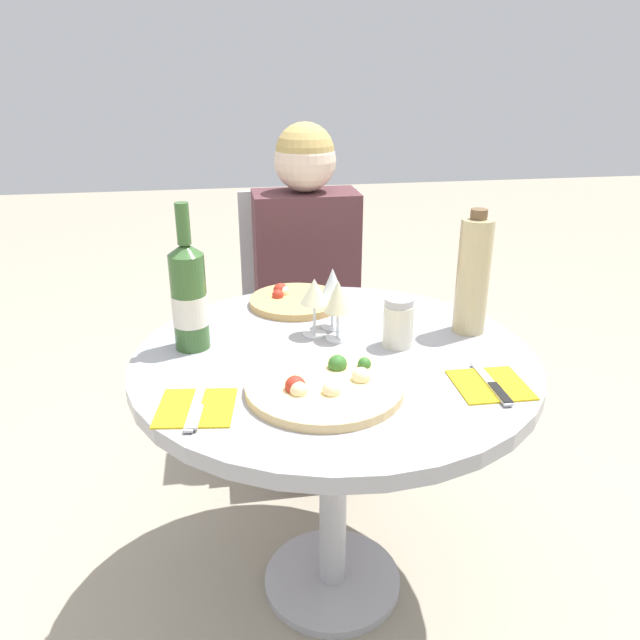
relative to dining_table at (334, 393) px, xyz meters
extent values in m
plane|color=#9E937F|center=(0.00, 0.00, -0.60)|extent=(12.00, 12.00, 0.00)
cylinder|color=#B2B2B7|center=(0.00, 0.00, -0.59)|extent=(0.38, 0.38, 0.02)
cylinder|color=#B2B2B7|center=(0.00, 0.00, -0.26)|extent=(0.07, 0.07, 0.65)
cylinder|color=#9E9EA3|center=(0.00, 0.00, 0.09)|extent=(0.95, 0.95, 0.04)
cylinder|color=#ADADB2|center=(0.04, 0.76, -0.60)|extent=(0.39, 0.39, 0.01)
cylinder|color=#ADADB2|center=(0.04, 0.76, -0.41)|extent=(0.06, 0.06, 0.40)
cube|color=#ADADB2|center=(0.04, 0.76, -0.19)|extent=(0.44, 0.44, 0.03)
cube|color=#ADADB2|center=(0.04, 0.97, 0.07)|extent=(0.44, 0.02, 0.49)
cube|color=#512D33|center=(0.04, 0.60, -0.39)|extent=(0.30, 0.31, 0.43)
cube|color=#512D33|center=(0.04, 0.76, 0.08)|extent=(0.35, 0.19, 0.52)
sphere|color=beige|center=(0.04, 0.76, 0.44)|extent=(0.20, 0.20, 0.20)
sphere|color=tan|center=(0.04, 0.76, 0.47)|extent=(0.19, 0.19, 0.19)
cylinder|color=#E5C17F|center=(-0.05, -0.17, 0.12)|extent=(0.33, 0.33, 0.02)
sphere|color=beige|center=(0.02, -0.17, 0.13)|extent=(0.04, 0.04, 0.04)
sphere|color=#336B28|center=(0.04, -0.11, 0.13)|extent=(0.03, 0.03, 0.03)
sphere|color=beige|center=(-0.11, -0.21, 0.13)|extent=(0.04, 0.04, 0.04)
sphere|color=beige|center=(-0.05, -0.22, 0.13)|extent=(0.04, 0.04, 0.04)
sphere|color=#B22D1E|center=(-0.12, -0.19, 0.13)|extent=(0.04, 0.04, 0.04)
sphere|color=#336B28|center=(-0.01, -0.11, 0.13)|extent=(0.04, 0.04, 0.04)
cylinder|color=tan|center=(-0.05, 0.34, 0.12)|extent=(0.26, 0.26, 0.02)
sphere|color=beige|center=(-0.08, 0.38, 0.13)|extent=(0.04, 0.04, 0.04)
sphere|color=#B22D1E|center=(-0.10, 0.35, 0.13)|extent=(0.03, 0.03, 0.03)
sphere|color=#B22D1E|center=(-0.09, 0.38, 0.13)|extent=(0.04, 0.04, 0.04)
sphere|color=beige|center=(0.00, 0.31, 0.13)|extent=(0.03, 0.03, 0.03)
cylinder|color=#38602D|center=(-0.33, 0.09, 0.22)|extent=(0.08, 0.08, 0.23)
cone|color=#38602D|center=(-0.33, 0.09, 0.35)|extent=(0.08, 0.08, 0.03)
cylinder|color=#38602D|center=(-0.33, 0.09, 0.41)|extent=(0.03, 0.03, 0.09)
cylinder|color=silver|center=(-0.33, 0.09, 0.20)|extent=(0.08, 0.08, 0.07)
cylinder|color=tan|center=(0.36, 0.08, 0.25)|extent=(0.08, 0.08, 0.29)
cylinder|color=brown|center=(0.36, 0.08, 0.41)|extent=(0.04, 0.04, 0.02)
cylinder|color=silver|center=(0.16, 0.02, 0.16)|extent=(0.07, 0.07, 0.10)
cylinder|color=#B2B2B7|center=(0.16, 0.02, 0.22)|extent=(0.07, 0.07, 0.02)
cylinder|color=silver|center=(0.02, 0.08, 0.11)|extent=(0.06, 0.06, 0.00)
cylinder|color=silver|center=(0.02, 0.08, 0.14)|extent=(0.01, 0.01, 0.07)
cone|color=beige|center=(0.02, 0.08, 0.22)|extent=(0.07, 0.07, 0.08)
cylinder|color=silver|center=(0.02, 0.16, 0.11)|extent=(0.06, 0.06, 0.00)
cylinder|color=silver|center=(0.02, 0.16, 0.15)|extent=(0.01, 0.01, 0.07)
cone|color=silver|center=(0.02, 0.16, 0.22)|extent=(0.06, 0.06, 0.08)
cylinder|color=silver|center=(-0.03, 0.12, 0.11)|extent=(0.06, 0.06, 0.00)
cylinder|color=silver|center=(-0.03, 0.12, 0.15)|extent=(0.01, 0.01, 0.08)
cone|color=beige|center=(-0.03, 0.12, 0.22)|extent=(0.07, 0.07, 0.06)
cube|color=gold|center=(-0.32, -0.20, 0.11)|extent=(0.17, 0.17, 0.00)
cube|color=silver|center=(-0.32, -0.20, 0.11)|extent=(0.04, 0.19, 0.00)
cube|color=silver|center=(-0.32, -0.25, 0.11)|extent=(0.03, 0.09, 0.00)
cube|color=gold|center=(0.30, -0.21, 0.11)|extent=(0.15, 0.15, 0.00)
cube|color=silver|center=(0.30, -0.21, 0.11)|extent=(0.02, 0.19, 0.00)
cube|color=black|center=(0.30, -0.26, 0.11)|extent=(0.02, 0.09, 0.00)
camera|label=1|loc=(-0.25, -1.30, 0.74)|focal=35.00mm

